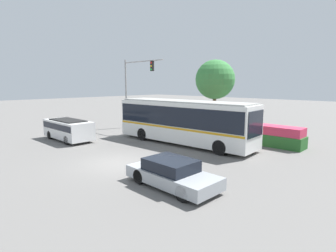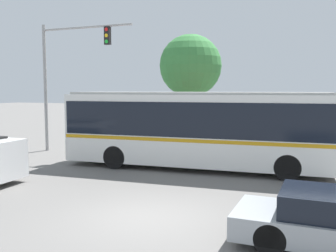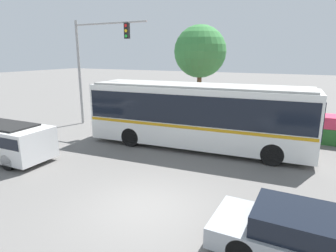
{
  "view_description": "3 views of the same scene",
  "coord_description": "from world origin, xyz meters",
  "px_view_note": "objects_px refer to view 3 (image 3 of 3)",
  "views": [
    {
      "loc": [
        12.52,
        -8.75,
        4.56
      ],
      "look_at": [
        -0.51,
        4.63,
        1.6
      ],
      "focal_mm": 28.74,
      "sensor_mm": 36.0,
      "label": 1
    },
    {
      "loc": [
        4.14,
        -8.98,
        3.4
      ],
      "look_at": [
        -1.7,
        5.79,
        1.87
      ],
      "focal_mm": 40.54,
      "sensor_mm": 36.0,
      "label": 2
    },
    {
      "loc": [
        4.39,
        -7.15,
        4.77
      ],
      "look_at": [
        -1.6,
        4.96,
        1.4
      ],
      "focal_mm": 30.9,
      "sensor_mm": 36.0,
      "label": 3
    }
  ],
  "objects_px": {
    "city_bus": "(197,112)",
    "street_tree_left": "(200,52)",
    "suv_left_lane": "(2,138)",
    "sedan_foreground": "(305,237)",
    "traffic_light_pole": "(93,57)"
  },
  "relations": [
    {
      "from": "sedan_foreground",
      "to": "suv_left_lane",
      "type": "bearing_deg",
      "value": 175.03
    },
    {
      "from": "street_tree_left",
      "to": "suv_left_lane",
      "type": "bearing_deg",
      "value": -107.84
    },
    {
      "from": "suv_left_lane",
      "to": "street_tree_left",
      "type": "height_order",
      "value": "street_tree_left"
    },
    {
      "from": "city_bus",
      "to": "street_tree_left",
      "type": "height_order",
      "value": "street_tree_left"
    },
    {
      "from": "city_bus",
      "to": "sedan_foreground",
      "type": "relative_size",
      "value": 2.58
    },
    {
      "from": "sedan_foreground",
      "to": "street_tree_left",
      "type": "relative_size",
      "value": 0.63
    },
    {
      "from": "sedan_foreground",
      "to": "city_bus",
      "type": "bearing_deg",
      "value": 128.76
    },
    {
      "from": "traffic_light_pole",
      "to": "sedan_foreground",
      "type": "bearing_deg",
      "value": -32.61
    },
    {
      "from": "city_bus",
      "to": "street_tree_left",
      "type": "relative_size",
      "value": 1.63
    },
    {
      "from": "suv_left_lane",
      "to": "street_tree_left",
      "type": "distance_m",
      "value": 15.21
    },
    {
      "from": "suv_left_lane",
      "to": "street_tree_left",
      "type": "bearing_deg",
      "value": 71.36
    },
    {
      "from": "sedan_foreground",
      "to": "street_tree_left",
      "type": "distance_m",
      "value": 18.0
    },
    {
      "from": "sedan_foreground",
      "to": "suv_left_lane",
      "type": "xyz_separation_m",
      "value": [
        -12.86,
        1.36,
        0.39
      ]
    },
    {
      "from": "traffic_light_pole",
      "to": "street_tree_left",
      "type": "bearing_deg",
      "value": 54.12
    },
    {
      "from": "city_bus",
      "to": "suv_left_lane",
      "type": "distance_m",
      "value": 9.39
    }
  ]
}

